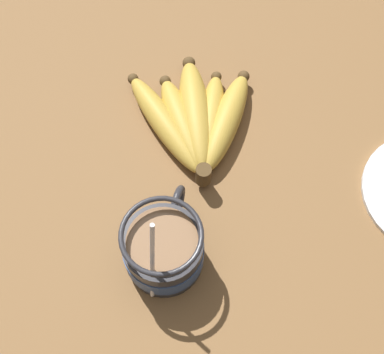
{
  "coord_description": "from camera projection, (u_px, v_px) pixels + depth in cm",
  "views": [
    {
      "loc": [
        -26.05,
        -8.48,
        65.41
      ],
      "look_at": [
        1.94,
        -0.66,
        6.63
      ],
      "focal_mm": 50.0,
      "sensor_mm": 36.0,
      "label": 1
    }
  ],
  "objects": [
    {
      "name": "table",
      "position": [
        183.0,
        207.0,
        0.7
      ],
      "size": [
        135.36,
        135.36,
        2.67
      ],
      "color": "brown",
      "rests_on": "ground"
    },
    {
      "name": "coffee_mug",
      "position": [
        160.0,
        248.0,
        0.62
      ],
      "size": [
        13.05,
        9.45,
        15.9
      ],
      "color": "#28282D",
      "rests_on": "table"
    },
    {
      "name": "banana_bunch",
      "position": [
        196.0,
        120.0,
        0.72
      ],
      "size": [
        18.83,
        17.89,
        4.25
      ],
      "color": "#4C381E",
      "rests_on": "table"
    }
  ]
}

